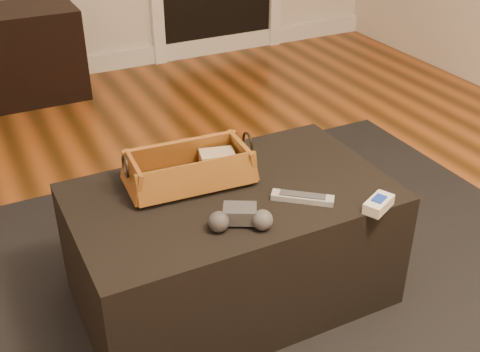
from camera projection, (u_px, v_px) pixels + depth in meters
name	position (u px, v px, depth m)	size (l,w,h in m)	color
baseboard	(33.00, 73.00, 3.81)	(5.00, 0.04, 0.12)	white
area_rug	(239.00, 304.00, 2.06)	(2.60, 2.00, 0.01)	black
ottoman	(232.00, 245.00, 1.99)	(1.00, 0.60, 0.42)	black
tv_remote	(185.00, 180.00, 1.89)	(0.21, 0.05, 0.02)	black
cloth_bundle	(217.00, 160.00, 1.96)	(0.11, 0.08, 0.06)	tan
wicker_basket	(189.00, 170.00, 1.90)	(0.42, 0.24, 0.14)	#9E6D23
game_controller	(240.00, 218.00, 1.70)	(0.19, 0.15, 0.06)	#3C3C3F
silver_remote	(303.00, 197.00, 1.83)	(0.17, 0.15, 0.02)	silver
cream_gadget	(379.00, 204.00, 1.78)	(0.12, 0.10, 0.04)	white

